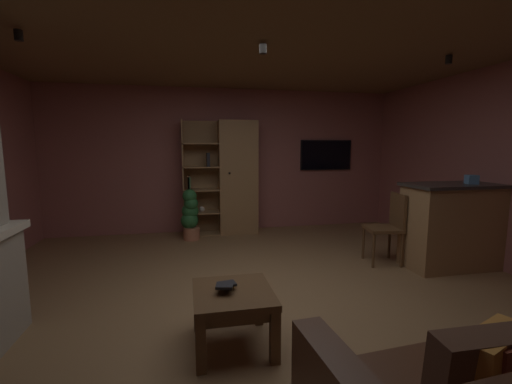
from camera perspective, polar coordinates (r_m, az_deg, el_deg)
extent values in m
cube|color=olive|center=(3.47, 1.40, -18.54)|extent=(6.15, 6.11, 0.02)
cube|color=#9E5B56|center=(6.16, -5.05, 5.27)|extent=(6.27, 0.06, 2.53)
cube|color=brown|center=(3.27, 1.56, 25.79)|extent=(6.15, 6.11, 0.02)
cube|color=white|center=(6.10, -7.06, 6.14)|extent=(0.67, 0.01, 0.94)
cube|color=#997047|center=(5.93, -3.10, 2.43)|extent=(0.66, 0.38, 1.96)
cube|color=#997047|center=(6.05, -9.34, 2.44)|extent=(0.61, 0.02, 1.96)
cube|color=#997047|center=(5.86, -12.17, 2.21)|extent=(0.02, 0.38, 1.96)
sphere|color=black|center=(5.69, -4.45, 3.19)|extent=(0.04, 0.04, 0.04)
cube|color=#997047|center=(6.03, -9.07, -6.92)|extent=(0.61, 0.38, 0.02)
cube|color=#997047|center=(5.95, -9.15, -3.36)|extent=(0.61, 0.38, 0.02)
cube|color=#997047|center=(5.89, -9.23, 0.39)|extent=(0.61, 0.38, 0.02)
cube|color=#997047|center=(5.85, -9.31, 4.20)|extent=(0.61, 0.38, 0.02)
cube|color=#997047|center=(5.84, -9.40, 8.04)|extent=(0.61, 0.38, 0.02)
cube|color=brown|center=(5.81, -11.31, 1.53)|extent=(0.03, 0.23, 0.24)
cube|color=#387247|center=(5.81, -11.22, 1.46)|extent=(0.05, 0.23, 0.22)
cube|color=black|center=(5.79, -8.08, 5.41)|extent=(0.05, 0.23, 0.23)
sphere|color=beige|center=(5.94, -9.11, -2.88)|extent=(0.10, 0.10, 0.10)
cube|color=#997047|center=(4.98, 30.84, -5.10)|extent=(1.30, 0.55, 1.03)
cube|color=#2D2826|center=(4.90, 31.27, 1.00)|extent=(1.36, 0.61, 0.04)
cube|color=#598CBF|center=(4.90, 32.57, 1.79)|extent=(0.15, 0.15, 0.11)
cube|color=#C67F33|center=(1.95, 35.13, -23.30)|extent=(0.42, 0.28, 0.35)
cube|color=brown|center=(1.90, 33.45, -24.38)|extent=(0.44, 0.17, 0.39)
cube|color=brown|center=(2.68, -3.90, -16.75)|extent=(0.60, 0.63, 0.05)
cube|color=brown|center=(2.71, -3.89, -18.00)|extent=(0.54, 0.56, 0.08)
cube|color=brown|center=(2.52, -9.31, -24.17)|extent=(0.07, 0.07, 0.39)
cube|color=brown|center=(2.59, 3.20, -23.20)|extent=(0.07, 0.07, 0.39)
cube|color=brown|center=(3.00, -9.76, -18.68)|extent=(0.07, 0.07, 0.39)
cube|color=brown|center=(3.05, 0.46, -18.07)|extent=(0.07, 0.07, 0.39)
cube|color=gold|center=(2.73, -4.92, -15.38)|extent=(0.13, 0.11, 0.03)
cube|color=black|center=(2.69, -4.96, -15.19)|extent=(0.15, 0.12, 0.02)
cube|color=black|center=(2.60, -5.35, -15.50)|extent=(0.14, 0.12, 0.02)
cube|color=brown|center=(4.73, 20.57, -5.80)|extent=(0.48, 0.48, 0.04)
cube|color=brown|center=(4.76, 22.82, -2.88)|extent=(0.10, 0.40, 0.44)
cylinder|color=brown|center=(4.88, 17.65, -8.04)|extent=(0.04, 0.04, 0.46)
cylinder|color=brown|center=(4.56, 19.22, -9.22)|extent=(0.04, 0.04, 0.46)
cylinder|color=brown|center=(5.01, 21.55, -7.80)|extent=(0.04, 0.04, 0.46)
cylinder|color=brown|center=(4.70, 23.35, -8.92)|extent=(0.04, 0.04, 0.46)
cylinder|color=#B77051|center=(5.71, -10.81, -6.87)|extent=(0.26, 0.26, 0.20)
sphere|color=#235B2D|center=(5.67, -11.14, -4.72)|extent=(0.28, 0.28, 0.28)
sphere|color=#235B2D|center=(5.66, -11.03, -3.17)|extent=(0.27, 0.27, 0.27)
sphere|color=#235B2D|center=(5.59, -10.89, -1.93)|extent=(0.23, 0.23, 0.23)
sphere|color=#235B2D|center=(5.58, -11.13, -0.67)|extent=(0.23, 0.23, 0.23)
cube|color=black|center=(6.59, 11.68, 6.12)|extent=(1.00, 0.05, 0.56)
cube|color=black|center=(6.57, 11.77, 6.11)|extent=(0.96, 0.01, 0.52)
cylinder|color=black|center=(3.76, -35.12, 20.79)|extent=(0.07, 0.07, 0.09)
cylinder|color=black|center=(3.55, 1.19, 22.99)|extent=(0.07, 0.07, 0.09)
cylinder|color=black|center=(4.47, 29.73, 18.81)|extent=(0.07, 0.07, 0.09)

